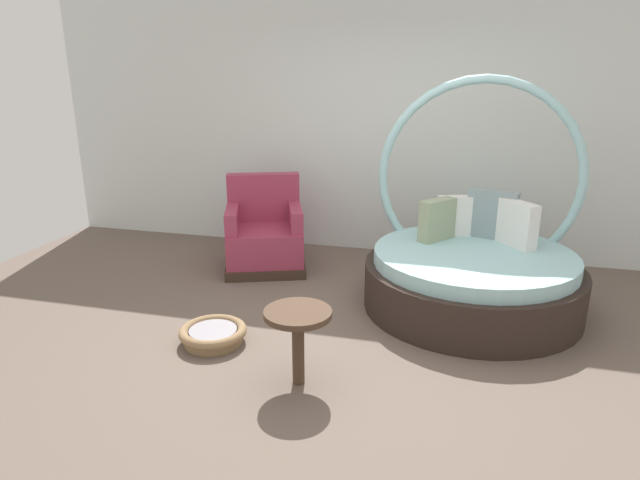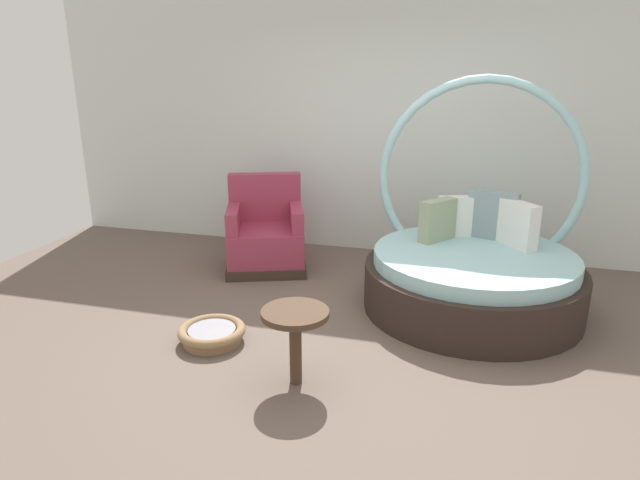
# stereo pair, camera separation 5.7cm
# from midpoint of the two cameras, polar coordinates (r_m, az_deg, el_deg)

# --- Properties ---
(ground_plane) EXTENTS (8.00, 8.00, 0.02)m
(ground_plane) POSITION_cam_midpoint_polar(r_m,az_deg,el_deg) (4.14, 3.30, -11.29)
(ground_plane) COLOR #66564C
(back_wall) EXTENTS (8.00, 0.12, 3.16)m
(back_wall) POSITION_cam_midpoint_polar(r_m,az_deg,el_deg) (6.01, 8.52, 13.47)
(back_wall) COLOR silver
(back_wall) RESTS_ON ground_plane
(round_daybed) EXTENTS (1.84, 1.84, 1.95)m
(round_daybed) POSITION_cam_midpoint_polar(r_m,az_deg,el_deg) (4.86, 16.18, -2.56)
(round_daybed) COLOR #2D231E
(round_daybed) RESTS_ON ground_plane
(red_armchair) EXTENTS (1.03, 1.03, 0.94)m
(red_armchair) POSITION_cam_midpoint_polar(r_m,az_deg,el_deg) (5.66, -5.46, 0.44)
(red_armchair) COLOR #38281E
(red_armchair) RESTS_ON ground_plane
(pet_basket) EXTENTS (0.51, 0.51, 0.13)m
(pet_basket) POSITION_cam_midpoint_polar(r_m,az_deg,el_deg) (4.23, -10.94, -9.64)
(pet_basket) COLOR #8E704C
(pet_basket) RESTS_ON ground_plane
(side_table) EXTENTS (0.44, 0.44, 0.52)m
(side_table) POSITION_cam_midpoint_polar(r_m,az_deg,el_deg) (3.51, -2.17, -8.84)
(side_table) COLOR #473323
(side_table) RESTS_ON ground_plane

